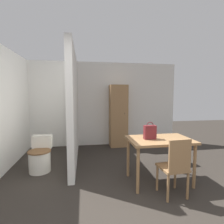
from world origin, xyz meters
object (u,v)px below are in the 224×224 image
object	(u,v)px
toilet	(40,157)
wooden_cabinet	(118,116)
wooden_chair	(175,166)
space_heater	(177,155)
dining_table	(159,144)
handbag	(150,132)

from	to	relation	value
toilet	wooden_cabinet	xyz separation A→B (m)	(1.90, 1.43, 0.63)
wooden_chair	space_heater	distance (m)	1.41
space_heater	wooden_cabinet	bearing A→B (deg)	123.36
dining_table	wooden_cabinet	world-z (taller)	wooden_cabinet
dining_table	wooden_chair	size ratio (longest dim) A/B	1.19
wooden_chair	space_heater	bearing A→B (deg)	54.82
dining_table	wooden_cabinet	size ratio (longest dim) A/B	0.59
wooden_chair	toilet	world-z (taller)	wooden_chair
wooden_chair	wooden_cabinet	distance (m)	2.79
handbag	space_heater	size ratio (longest dim) A/B	0.72
space_heater	wooden_chair	bearing A→B (deg)	-121.59
toilet	wooden_cabinet	bearing A→B (deg)	36.97
toilet	space_heater	distance (m)	2.93
wooden_chair	handbag	size ratio (longest dim) A/B	3.04
wooden_chair	toilet	distance (m)	2.57
toilet	handbag	world-z (taller)	handbag
wooden_chair	space_heater	xyz separation A→B (m)	(0.73, 1.18, -0.28)
dining_table	space_heater	distance (m)	1.13
handbag	wooden_cabinet	distance (m)	2.25
dining_table	handbag	xyz separation A→B (m)	(-0.18, 0.01, 0.22)
dining_table	toilet	bearing A→B (deg)	159.17
space_heater	handbag	bearing A→B (deg)	-143.49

